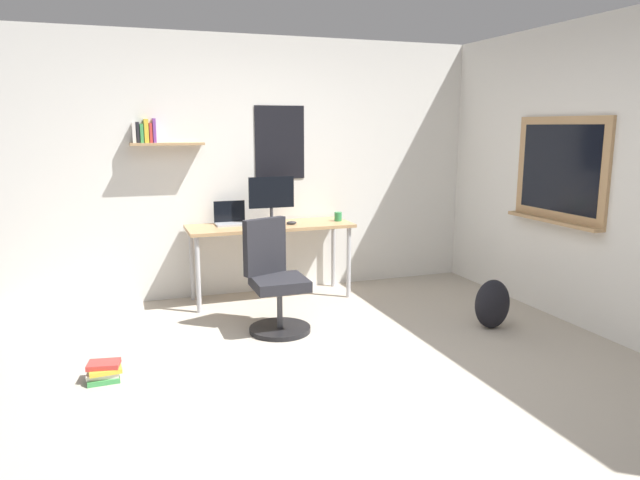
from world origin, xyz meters
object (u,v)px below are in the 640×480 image
desk (270,232)px  laptop (231,219)px  office_chair (275,284)px  computer_mouse (291,223)px  backpack (492,304)px  monitor_primary (271,196)px  book_stack_on_floor (104,372)px  coffee_mug (338,217)px  keyboard (264,225)px

desk → laptop: bearing=159.4°
office_chair → computer_mouse: bearing=64.5°
desk → laptop: (-0.37, 0.14, 0.13)m
laptop → backpack: 2.60m
monitor_primary → computer_mouse: bearing=-45.2°
book_stack_on_floor → backpack: bearing=0.5°
monitor_primary → book_stack_on_floor: (-1.62, -1.61, -0.96)m
office_chair → coffee_mug: office_chair is taller
backpack → coffee_mug: bearing=120.2°
monitor_primary → coffee_mug: size_ratio=5.04×
coffee_mug → book_stack_on_floor: (-2.29, -1.50, -0.74)m
desk → coffee_mug: coffee_mug is taller
keyboard → monitor_primary: bearing=52.6°
desk → monitor_primary: monitor_primary is taller
desk → book_stack_on_floor: 2.28m
office_chair → keyboard: bearing=81.7°
backpack → office_chair: bearing=161.9°
laptop → monitor_primary: (0.41, -0.05, 0.22)m
keyboard → computer_mouse: (0.28, 0.00, 0.01)m
computer_mouse → coffee_mug: size_ratio=1.13×
laptop → monitor_primary: bearing=-6.8°
office_chair → keyboard: (0.12, 0.84, 0.36)m
laptop → book_stack_on_floor: (-1.21, -1.66, -0.75)m
desk → keyboard: (-0.08, -0.07, 0.09)m
desk → laptop: size_ratio=5.24×
office_chair → book_stack_on_floor: 1.54m
coffee_mug → desk: bearing=178.4°
laptop → desk: bearing=-20.6°
laptop → backpack: bearing=-40.1°
office_chair → keyboard: office_chair is taller
monitor_primary → computer_mouse: monitor_primary is taller
monitor_primary → laptop: bearing=173.2°
keyboard → computer_mouse: computer_mouse is taller
laptop → keyboard: 0.36m
backpack → keyboard: bearing=139.3°
desk → keyboard: 0.14m
monitor_primary → keyboard: size_ratio=1.25×
keyboard → book_stack_on_floor: 2.20m
desk → book_stack_on_floor: (-1.58, -1.52, -0.61)m
office_chair → coffee_mug: (0.92, 0.89, 0.40)m
computer_mouse → coffee_mug: (0.51, 0.05, 0.03)m
backpack → book_stack_on_floor: 3.15m
office_chair → book_stack_on_floor: size_ratio=4.05×
laptop → coffee_mug: size_ratio=3.37×
backpack → book_stack_on_floor: (-3.15, -0.03, -0.15)m
monitor_primary → coffee_mug: bearing=-9.2°
desk → book_stack_on_floor: size_ratio=6.93×
keyboard → computer_mouse: size_ratio=3.56×
laptop → book_stack_on_floor: laptop is taller
computer_mouse → keyboard: bearing=180.0°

